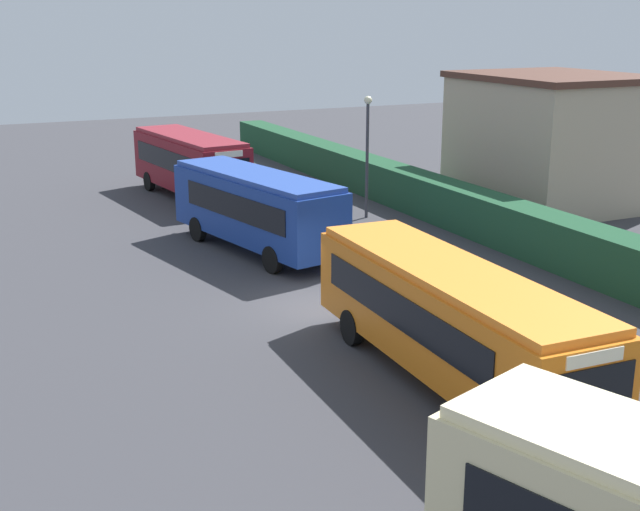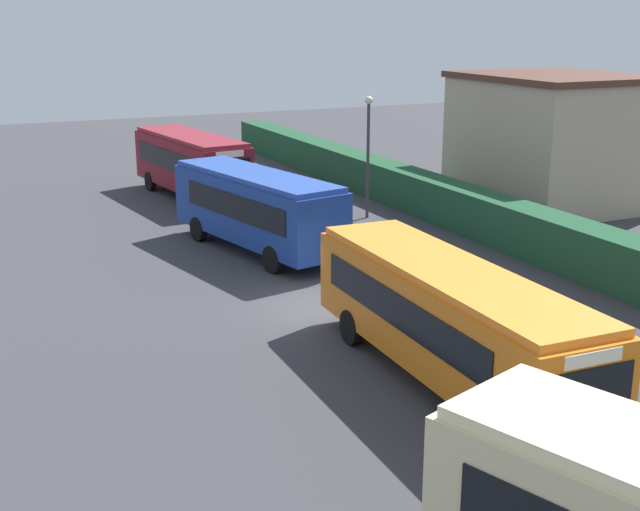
# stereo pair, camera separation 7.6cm
# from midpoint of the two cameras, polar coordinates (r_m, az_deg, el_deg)

# --- Properties ---
(ground_plane) EXTENTS (105.78, 105.78, 0.00)m
(ground_plane) POSITION_cam_midpoint_polar(r_m,az_deg,el_deg) (26.61, 0.27, -3.45)
(ground_plane) COLOR #38383D
(bus_maroon) EXTENTS (9.20, 3.61, 3.18)m
(bus_maroon) POSITION_cam_midpoint_polar(r_m,az_deg,el_deg) (42.66, -8.90, 6.35)
(bus_maroon) COLOR maroon
(bus_maroon) RESTS_ON ground_plane
(bus_blue) EXTENTS (9.24, 4.10, 3.11)m
(bus_blue) POSITION_cam_midpoint_polar(r_m,az_deg,el_deg) (32.38, -4.46, 3.36)
(bus_blue) COLOR navy
(bus_blue) RESTS_ON ground_plane
(bus_orange) EXTENTS (10.39, 2.79, 2.98)m
(bus_orange) POSITION_cam_midpoint_polar(r_m,az_deg,el_deg) (20.96, 8.73, -4.09)
(bus_orange) COLOR orange
(bus_orange) RESTS_ON ground_plane
(person_left) EXTENTS (0.27, 0.40, 1.86)m
(person_left) POSITION_cam_midpoint_polar(r_m,az_deg,el_deg) (45.45, -5.15, 5.99)
(person_left) COLOR #334C8C
(person_left) RESTS_ON ground_plane
(hedge_row) EXTENTS (64.89, 1.58, 1.82)m
(hedge_row) POSITION_cam_midpoint_polar(r_m,az_deg,el_deg) (31.53, 16.35, 0.74)
(hedge_row) COLOR #1D492D
(hedge_row) RESTS_ON ground_plane
(depot_building) EXTENTS (8.61, 7.34, 6.25)m
(depot_building) POSITION_cam_midpoint_polar(r_m,az_deg,el_deg) (42.12, 15.44, 7.64)
(depot_building) COLOR tan
(depot_building) RESTS_ON ground_plane
(lamppost) EXTENTS (0.36, 0.36, 5.48)m
(lamppost) POSITION_cam_midpoint_polar(r_m,az_deg,el_deg) (37.63, 3.19, 7.70)
(lamppost) COLOR #38383D
(lamppost) RESTS_ON ground_plane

